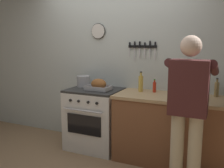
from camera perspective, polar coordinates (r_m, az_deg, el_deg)
The scene contains 10 objects.
wall_back at distance 3.93m, azimuth 1.32°, elevation 5.27°, with size 6.00×0.13×2.60m.
counter_block at distance 3.46m, azimuth 17.83°, elevation -10.22°, with size 2.03×0.65×0.90m.
stove at distance 3.87m, azimuth -3.90°, elevation -7.69°, with size 0.76×0.67×0.90m.
person_cook at distance 2.74m, azimuth 16.63°, elevation -4.57°, with size 0.51×0.63×1.66m.
roasting_pan at distance 3.66m, azimuth -3.00°, elevation -0.25°, with size 0.35×0.26×0.17m.
stock_pot at distance 3.97m, azimuth -6.39°, elevation 0.63°, with size 0.20×0.20×0.16m.
cutting_board at distance 3.31m, azimuth 17.63°, elevation -2.93°, with size 0.36×0.24×0.02m, color tan.
bottle_cooking_oil at distance 3.57m, azimuth 6.42°, elevation 0.17°, with size 0.07×0.07×0.28m.
bottle_hot_sauce at distance 3.56m, azimuth 9.44°, elevation -0.63°, with size 0.05×0.05×0.18m.
bottle_vinegar at distance 3.49m, azimuth 22.29°, elevation -1.05°, with size 0.06×0.06×0.24m.
Camera 1 is at (1.55, -2.25, 1.62)m, focal length 41.00 mm.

